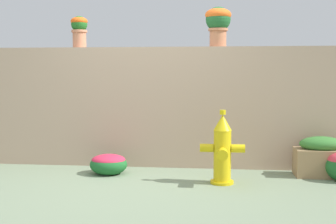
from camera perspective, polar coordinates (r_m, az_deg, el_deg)
The scene contains 7 objects.
ground_plane at distance 4.88m, azimuth -4.64°, elevation -9.40°, with size 24.00×24.00×0.00m, color gray.
stone_wall at distance 5.85m, azimuth -2.62°, elevation 0.69°, with size 5.89×0.35×1.54m, color tan.
potted_plant_1 at distance 6.08m, azimuth -11.33°, elevation 10.48°, with size 0.22×0.22×0.42m.
potted_plant_2 at distance 5.81m, azimuth 6.46°, elevation 11.49°, with size 0.33×0.33×0.51m.
fire_hydrant at distance 4.91m, azimuth 7.00°, elevation -4.93°, with size 0.49×0.39×0.81m.
flower_bush_left at distance 5.43m, azimuth -7.65°, elevation -6.54°, with size 0.45×0.41×0.25m.
planter_box at distance 5.55m, azimuth 19.07°, elevation -5.52°, with size 0.60×0.35×0.47m.
Camera 1 is at (0.91, -4.64, 1.22)m, focal length 47.43 mm.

